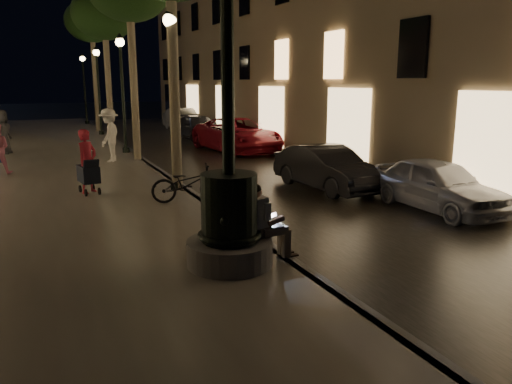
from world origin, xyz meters
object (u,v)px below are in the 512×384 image
lamp_curb_b (122,78)px  stroller (89,174)px  lamp_curb_d (84,80)px  car_second (327,168)px  car_rear (198,128)px  lamp_curb_c (98,79)px  car_front (438,185)px  car_third (237,135)px  fountain_lamppost (229,204)px  pedestrian_red (87,161)px  pedestrian_dark (3,132)px  bicycle (188,183)px  pedestrian_white (109,135)px  tree_far (91,22)px  seated_man_laptop (264,219)px  lamp_curb_a (172,77)px  tree_third (104,15)px  car_fifth (184,119)px

lamp_curb_b → stroller: (-2.23, -7.61, -2.51)m
lamp_curb_d → car_second: lamp_curb_d is taller
car_rear → lamp_curb_c: bearing=144.6°
car_front → car_third: (-0.59, 11.84, 0.11)m
fountain_lamppost → car_rear: bearing=74.0°
pedestrian_red → stroller: bearing=-136.4°
lamp_curb_d → stroller: lamp_curb_d is taller
pedestrian_dark → bicycle: pedestrian_dark is taller
pedestrian_dark → car_rear: bearing=-48.1°
pedestrian_white → fountain_lamppost: bearing=27.5°
pedestrian_red → pedestrian_dark: bearing=61.1°
tree_far → stroller: 18.66m
car_rear → bicycle: (-4.87, -14.63, 0.03)m
lamp_curb_b → pedestrian_white: 3.15m
car_front → bicycle: (-5.60, 2.51, 0.02)m
seated_man_laptop → lamp_curb_a: (0.09, 6.00, 2.34)m
car_third → pedestrian_dark: 9.74m
car_front → car_second: bearing=111.0°
stroller → bicycle: size_ratio=0.59×
car_front → car_second: 3.41m
car_second → pedestrian_white: pedestrian_white is taller
lamp_curb_b → car_second: bearing=-64.2°
fountain_lamppost → tree_far: size_ratio=0.69×
stroller → car_rear: bearing=52.1°
tree_third → car_front: 17.86m
lamp_curb_b → pedestrian_dark: bearing=159.9°
fountain_lamppost → pedestrian_dark: size_ratio=2.90×
bicycle → pedestrian_red: bearing=56.0°
fountain_lamppost → pedestrian_red: fountain_lamppost is taller
lamp_curb_d → car_rear: 12.21m
car_second → tree_third: bearing=103.6°
lamp_curb_c → car_fifth: size_ratio=1.12×
car_second → pedestrian_dark: pedestrian_dark is taller
tree_far → lamp_curb_d: size_ratio=1.56×
lamp_curb_c → car_third: bearing=-59.2°
tree_third → lamp_curb_d: tree_third is taller
tree_far → car_second: bearing=-77.4°
fountain_lamppost → tree_far: (0.78, 24.00, 5.22)m
lamp_curb_b → seated_man_laptop: bearing=-90.4°
car_second → pedestrian_red: pedestrian_red is taller
stroller → pedestrian_white: pedestrian_white is taller
seated_man_laptop → car_second: seated_man_laptop is taller
lamp_curb_a → car_second: size_ratio=1.24×
pedestrian_red → seated_man_laptop: bearing=-115.6°
car_rear → pedestrian_red: (-6.99, -12.51, 0.41)m
stroller → bicycle: (2.13, -1.95, -0.06)m
car_rear → pedestrian_red: size_ratio=2.58×
lamp_curb_b → car_fifth: bearing=62.4°
lamp_curb_a → pedestrian_red: 3.17m
stroller → lamp_curb_d: bearing=75.6°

